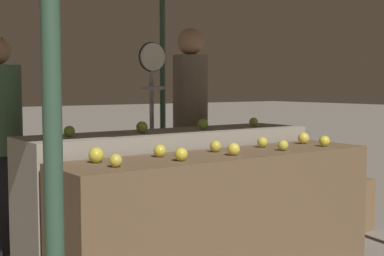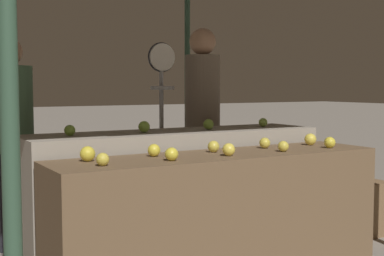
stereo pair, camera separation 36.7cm
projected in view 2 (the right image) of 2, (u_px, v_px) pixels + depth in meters
The scene contains 20 objects.
display_counter_front at pixel (221, 218), 3.49m from camera, with size 2.26×0.55×0.84m, color brown.
display_counter_back at pixel (177, 194), 4.00m from camera, with size 2.26×0.55×0.95m, color gray.
apple_front_0 at pixel (103, 159), 2.93m from camera, with size 0.07×0.07×0.07m, color gold.
apple_front_1 at pixel (172, 154), 3.13m from camera, with size 0.08×0.08×0.08m, color gold.
apple_front_2 at pixel (229, 150), 3.35m from camera, with size 0.08×0.08×0.08m, color yellow.
apple_front_3 at pixel (283, 146), 3.57m from camera, with size 0.07×0.07×0.07m, color gold.
apple_front_4 at pixel (330, 142), 3.78m from camera, with size 0.08×0.08×0.08m, color gold.
apple_front_5 at pixel (88, 154), 3.11m from camera, with size 0.09×0.09×0.09m, color gold.
apple_front_6 at pixel (154, 150), 3.32m from camera, with size 0.08×0.08×0.08m, color gold.
apple_front_7 at pixel (213, 146), 3.54m from camera, with size 0.08×0.08×0.08m, color gold.
apple_front_8 at pixel (265, 143), 3.76m from camera, with size 0.08×0.08×0.08m, color gold.
apple_front_9 at pixel (310, 139), 3.96m from camera, with size 0.09×0.09×0.09m, color yellow.
apple_back_0 at pixel (70, 130), 3.56m from camera, with size 0.07×0.07×0.07m, color #7AA338.
apple_back_1 at pixel (144, 127), 3.82m from camera, with size 0.08×0.08×0.08m, color #84AD3D.
apple_back_2 at pixel (208, 124), 4.09m from camera, with size 0.08×0.08×0.08m, color #84AD3D.
apple_back_3 at pixel (263, 122), 4.36m from camera, with size 0.07×0.07×0.07m, color #8EB247.
produce_scale at pixel (162, 99), 4.46m from camera, with size 0.25×0.20×1.64m.
person_vendor_at_scale at pixel (203, 111), 4.75m from camera, with size 0.42×0.42×1.79m.
person_customer_left at pixel (10, 128), 4.17m from camera, with size 0.43×0.43×1.66m.
wooden_crate_side at pixel (353, 207), 4.65m from camera, with size 0.46×0.46×0.46m, color brown.
Camera 2 is at (-1.89, -2.87, 1.28)m, focal length 50.00 mm.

